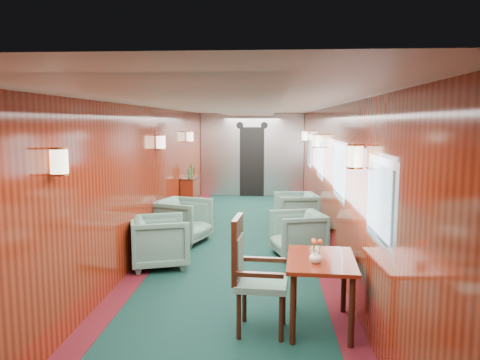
% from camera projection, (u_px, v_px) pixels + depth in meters
% --- Properties ---
extents(room, '(12.00, 12.10, 2.40)m').
position_uv_depth(room, '(238.00, 154.00, 7.64)').
color(room, '#0C2D26').
rests_on(room, ground).
extents(bulkhead, '(2.98, 0.17, 2.39)m').
position_uv_depth(bulkhead, '(252.00, 155.00, 13.55)').
color(bulkhead, silver).
rests_on(bulkhead, ground).
extents(windows_right, '(0.02, 8.60, 0.80)m').
position_uv_depth(windows_right, '(328.00, 164.00, 7.82)').
color(windows_right, '#ACAFB3').
rests_on(windows_right, ground).
extents(wall_sconces, '(2.97, 7.97, 0.25)m').
position_uv_depth(wall_sconces, '(241.00, 143.00, 8.19)').
color(wall_sconces, '#FFF0C6').
rests_on(wall_sconces, ground).
extents(dining_table, '(0.76, 1.04, 0.75)m').
position_uv_depth(dining_table, '(321.00, 270.00, 4.87)').
color(dining_table, maroon).
rests_on(dining_table, ground).
extents(side_chair, '(0.57, 0.60, 1.20)m').
position_uv_depth(side_chair, '(251.00, 270.00, 4.79)').
color(side_chair, '#204C45').
rests_on(side_chair, ground).
extents(credenza, '(0.31, 0.98, 1.16)m').
position_uv_depth(credenza, '(190.00, 195.00, 10.96)').
color(credenza, maroon).
rests_on(credenza, ground).
extents(flower_vase, '(0.16, 0.16, 0.14)m').
position_uv_depth(flower_vase, '(316.00, 256.00, 4.70)').
color(flower_vase, silver).
rests_on(flower_vase, dining_table).
extents(armchair_left_near, '(1.05, 1.03, 0.76)m').
position_uv_depth(armchair_left_near, '(159.00, 241.00, 6.98)').
color(armchair_left_near, '#204C45').
rests_on(armchair_left_near, ground).
extents(armchair_left_far, '(1.09, 1.07, 0.79)m').
position_uv_depth(armchair_left_far, '(183.00, 221.00, 8.37)').
color(armchair_left_far, '#204C45').
rests_on(armchair_left_far, ground).
extents(armchair_right_near, '(0.97, 0.95, 0.72)m').
position_uv_depth(armchair_right_near, '(298.00, 234.00, 7.53)').
color(armchair_right_near, '#204C45').
rests_on(armchair_right_near, ground).
extents(armchair_right_far, '(0.92, 0.90, 0.74)m').
position_uv_depth(armchair_right_far, '(296.00, 211.00, 9.39)').
color(armchair_right_far, '#204C45').
rests_on(armchair_right_far, ground).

